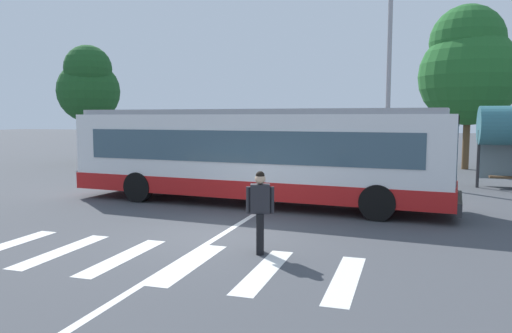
{
  "coord_description": "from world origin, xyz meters",
  "views": [
    {
      "loc": [
        4.3,
        -10.7,
        2.83
      ],
      "look_at": [
        -0.21,
        3.62,
        1.3
      ],
      "focal_mm": 34.43,
      "sensor_mm": 36.0,
      "label": 1
    }
  ],
  "objects_px": {
    "city_transit_bus": "(254,155)",
    "parked_car_blue": "(312,157)",
    "background_tree_left": "(88,85)",
    "background_tree_right": "(468,66)",
    "parked_car_charcoal": "(265,156)",
    "twin_arm_street_lamp": "(390,42)",
    "pedestrian_crossing_street": "(260,207)",
    "parked_car_champagne": "(371,159)"
  },
  "relations": [
    {
      "from": "city_transit_bus",
      "to": "background_tree_left",
      "type": "relative_size",
      "value": 1.81
    },
    {
      "from": "parked_car_charcoal",
      "to": "twin_arm_street_lamp",
      "type": "bearing_deg",
      "value": -22.73
    },
    {
      "from": "parked_car_charcoal",
      "to": "city_transit_bus",
      "type": "bearing_deg",
      "value": -75.64
    },
    {
      "from": "pedestrian_crossing_street",
      "to": "parked_car_charcoal",
      "type": "relative_size",
      "value": 0.37
    },
    {
      "from": "parked_car_blue",
      "to": "background_tree_left",
      "type": "bearing_deg",
      "value": 178.41
    },
    {
      "from": "pedestrian_crossing_street",
      "to": "background_tree_left",
      "type": "bearing_deg",
      "value": 134.93
    },
    {
      "from": "parked_car_champagne",
      "to": "background_tree_right",
      "type": "distance_m",
      "value": 7.79
    },
    {
      "from": "pedestrian_crossing_street",
      "to": "parked_car_charcoal",
      "type": "distance_m",
      "value": 15.84
    },
    {
      "from": "twin_arm_street_lamp",
      "to": "background_tree_left",
      "type": "bearing_deg",
      "value": 170.99
    },
    {
      "from": "parked_car_champagne",
      "to": "background_tree_left",
      "type": "xyz_separation_m",
      "value": [
        -16.38,
        0.43,
        3.91
      ]
    },
    {
      "from": "parked_car_blue",
      "to": "background_tree_right",
      "type": "height_order",
      "value": "background_tree_right"
    },
    {
      "from": "parked_car_charcoal",
      "to": "background_tree_right",
      "type": "distance_m",
      "value": 11.78
    },
    {
      "from": "parked_car_champagne",
      "to": "background_tree_left",
      "type": "relative_size",
      "value": 0.66
    },
    {
      "from": "parked_car_blue",
      "to": "background_tree_right",
      "type": "bearing_deg",
      "value": 28.41
    },
    {
      "from": "twin_arm_street_lamp",
      "to": "background_tree_right",
      "type": "distance_m",
      "value": 7.5
    },
    {
      "from": "background_tree_right",
      "to": "parked_car_blue",
      "type": "bearing_deg",
      "value": -151.59
    },
    {
      "from": "city_transit_bus",
      "to": "pedestrian_crossing_street",
      "type": "xyz_separation_m",
      "value": [
        1.91,
        -5.53,
        -0.62
      ]
    },
    {
      "from": "twin_arm_street_lamp",
      "to": "pedestrian_crossing_street",
      "type": "bearing_deg",
      "value": -98.75
    },
    {
      "from": "twin_arm_street_lamp",
      "to": "parked_car_blue",
      "type": "bearing_deg",
      "value": 148.02
    },
    {
      "from": "city_transit_bus",
      "to": "background_tree_right",
      "type": "distance_m",
      "value": 15.98
    },
    {
      "from": "parked_car_champagne",
      "to": "parked_car_charcoal",
      "type": "bearing_deg",
      "value": 176.31
    },
    {
      "from": "parked_car_charcoal",
      "to": "background_tree_left",
      "type": "height_order",
      "value": "background_tree_left"
    },
    {
      "from": "city_transit_bus",
      "to": "parked_car_blue",
      "type": "bearing_deg",
      "value": 89.59
    },
    {
      "from": "parked_car_champagne",
      "to": "background_tree_left",
      "type": "height_order",
      "value": "background_tree_left"
    },
    {
      "from": "parked_car_blue",
      "to": "twin_arm_street_lamp",
      "type": "distance_m",
      "value": 6.87
    },
    {
      "from": "background_tree_left",
      "to": "background_tree_right",
      "type": "xyz_separation_m",
      "value": [
        20.99,
        3.72,
        0.8
      ]
    },
    {
      "from": "pedestrian_crossing_street",
      "to": "twin_arm_street_lamp",
      "type": "distance_m",
      "value": 13.68
    },
    {
      "from": "city_transit_bus",
      "to": "parked_car_charcoal",
      "type": "bearing_deg",
      "value": 104.36
    },
    {
      "from": "parked_car_charcoal",
      "to": "background_tree_left",
      "type": "distance_m",
      "value": 11.56
    },
    {
      "from": "twin_arm_street_lamp",
      "to": "parked_car_charcoal",
      "type": "bearing_deg",
      "value": 157.27
    },
    {
      "from": "background_tree_left",
      "to": "pedestrian_crossing_street",
      "type": "bearing_deg",
      "value": -45.07
    },
    {
      "from": "parked_car_blue",
      "to": "background_tree_right",
      "type": "distance_m",
      "value": 9.8
    },
    {
      "from": "parked_car_charcoal",
      "to": "parked_car_blue",
      "type": "bearing_deg",
      "value": -6.54
    },
    {
      "from": "city_transit_bus",
      "to": "background_tree_left",
      "type": "height_order",
      "value": "background_tree_left"
    },
    {
      "from": "city_transit_bus",
      "to": "twin_arm_street_lamp",
      "type": "bearing_deg",
      "value": 61.39
    },
    {
      "from": "city_transit_bus",
      "to": "twin_arm_street_lamp",
      "type": "distance_m",
      "value": 9.16
    },
    {
      "from": "parked_car_champagne",
      "to": "city_transit_bus",
      "type": "bearing_deg",
      "value": -107.93
    },
    {
      "from": "parked_car_blue",
      "to": "pedestrian_crossing_street",
      "type": "bearing_deg",
      "value": -82.98
    },
    {
      "from": "parked_car_blue",
      "to": "background_tree_left",
      "type": "xyz_separation_m",
      "value": [
        -13.42,
        0.37,
        3.91
      ]
    },
    {
      "from": "city_transit_bus",
      "to": "background_tree_left",
      "type": "bearing_deg",
      "value": 143.82
    },
    {
      "from": "city_transit_bus",
      "to": "parked_car_blue",
      "type": "xyz_separation_m",
      "value": [
        0.07,
        9.4,
        -0.82
      ]
    },
    {
      "from": "parked_car_charcoal",
      "to": "parked_car_champagne",
      "type": "relative_size",
      "value": 1.01
    }
  ]
}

